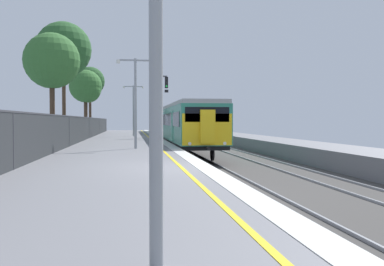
# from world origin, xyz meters

# --- Properties ---
(ground) EXTENTS (17.40, 110.00, 1.21)m
(ground) POSITION_xyz_m (2.64, 0.00, -0.61)
(ground) COLOR slate
(commuter_train_at_platform) EXTENTS (2.83, 39.82, 3.81)m
(commuter_train_at_platform) POSITION_xyz_m (2.10, 28.50, 1.27)
(commuter_train_at_platform) COLOR #2D846B
(commuter_train_at_platform) RESTS_ON ground
(signal_gantry) EXTENTS (1.10, 0.24, 5.47)m
(signal_gantry) POSITION_xyz_m (0.61, 24.17, 3.40)
(signal_gantry) COLOR #47474C
(signal_gantry) RESTS_ON ground
(speed_limit_sign) EXTENTS (0.59, 0.08, 2.45)m
(speed_limit_sign) POSITION_xyz_m (0.25, 20.53, 1.57)
(speed_limit_sign) COLOR #59595B
(speed_limit_sign) RESTS_ON ground
(platform_lamp_mid) EXTENTS (2.00, 0.20, 4.80)m
(platform_lamp_mid) POSITION_xyz_m (-1.68, 9.47, 2.89)
(platform_lamp_mid) COLOR #93999E
(platform_lamp_mid) RESTS_ON ground
(platform_lamp_far) EXTENTS (2.00, 0.20, 4.90)m
(platform_lamp_far) POSITION_xyz_m (-1.68, 28.12, 2.94)
(platform_lamp_far) COLOR #93999E
(platform_lamp_far) RESTS_ON ground
(platform_back_fence) EXTENTS (0.07, 99.00, 1.79)m
(platform_back_fence) POSITION_xyz_m (-5.45, 0.00, 0.93)
(platform_back_fence) COLOR #282B2D
(platform_back_fence) RESTS_ON ground
(background_tree_left) EXTENTS (3.60, 3.60, 7.11)m
(background_tree_left) POSITION_xyz_m (-6.77, 34.68, 5.14)
(background_tree_left) COLOR #473323
(background_tree_left) RESTS_ON ground
(background_tree_centre) EXTENTS (3.55, 3.55, 8.07)m
(background_tree_centre) POSITION_xyz_m (-6.86, 39.77, 6.19)
(background_tree_centre) COLOR #473323
(background_tree_centre) RESTS_ON ground
(background_tree_right) EXTENTS (3.54, 3.54, 7.07)m
(background_tree_right) POSITION_xyz_m (-6.82, 14.67, 5.21)
(background_tree_right) COLOR #473323
(background_tree_right) RESTS_ON ground
(background_tree_back) EXTENTS (4.41, 4.41, 9.39)m
(background_tree_back) POSITION_xyz_m (-7.35, 21.94, 7.05)
(background_tree_back) COLOR #473323
(background_tree_back) RESTS_ON ground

